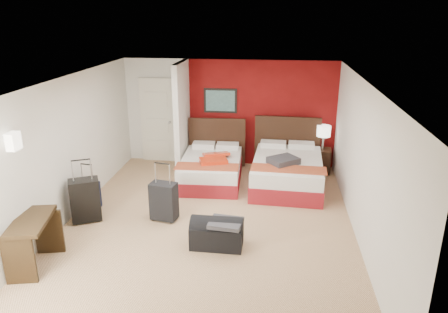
% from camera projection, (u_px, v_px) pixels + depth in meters
% --- Properties ---
extents(ground, '(6.50, 6.50, 0.00)m').
position_uv_depth(ground, '(208.00, 225.00, 7.40)').
color(ground, '#D4AE82').
rests_on(ground, ground).
extents(room_walls, '(5.02, 6.52, 2.50)m').
position_uv_depth(room_walls, '(150.00, 131.00, 8.48)').
color(room_walls, silver).
rests_on(room_walls, ground).
extents(red_accent_panel, '(3.50, 0.04, 2.50)m').
position_uv_depth(red_accent_panel, '(261.00, 114.00, 9.93)').
color(red_accent_panel, maroon).
rests_on(red_accent_panel, ground).
extents(partition_wall, '(0.12, 1.20, 2.50)m').
position_uv_depth(partition_wall, '(182.00, 118.00, 9.55)').
color(partition_wall, silver).
rests_on(partition_wall, ground).
extents(entry_door, '(0.82, 0.06, 2.05)m').
position_uv_depth(entry_door, '(157.00, 120.00, 10.27)').
color(entry_door, silver).
rests_on(entry_door, ground).
extents(bed_left, '(1.33, 1.85, 0.54)m').
position_uv_depth(bed_left, '(211.00, 170.00, 9.17)').
color(bed_left, silver).
rests_on(bed_left, ground).
extents(bed_right, '(1.53, 2.11, 0.62)m').
position_uv_depth(bed_right, '(287.00, 173.00, 8.92)').
color(bed_right, silver).
rests_on(bed_right, ground).
extents(red_suitcase_open, '(0.77, 0.90, 0.10)m').
position_uv_depth(red_suitcase_open, '(215.00, 158.00, 8.96)').
color(red_suitcase_open, red).
rests_on(red_suitcase_open, bed_left).
extents(jacket_bundle, '(0.71, 0.69, 0.13)m').
position_uv_depth(jacket_bundle, '(283.00, 161.00, 8.53)').
color(jacket_bundle, '#38383D').
rests_on(jacket_bundle, bed_right).
extents(nightstand, '(0.43, 0.43, 0.56)m').
position_uv_depth(nightstand, '(321.00, 161.00, 9.73)').
color(nightstand, black).
rests_on(nightstand, ground).
extents(table_lamp, '(0.33, 0.33, 0.55)m').
position_uv_depth(table_lamp, '(323.00, 138.00, 9.55)').
color(table_lamp, white).
rests_on(table_lamp, nightstand).
extents(suitcase_black, '(0.59, 0.51, 0.76)m').
position_uv_depth(suitcase_black, '(85.00, 201.00, 7.42)').
color(suitcase_black, black).
rests_on(suitcase_black, ground).
extents(suitcase_charcoal, '(0.50, 0.36, 0.67)m').
position_uv_depth(suitcase_charcoal, '(164.00, 202.00, 7.47)').
color(suitcase_charcoal, black).
rests_on(suitcase_charcoal, ground).
extents(suitcase_navy, '(0.40, 0.28, 0.51)m').
position_uv_depth(suitcase_navy, '(90.00, 196.00, 7.92)').
color(suitcase_navy, black).
rests_on(suitcase_navy, ground).
extents(duffel_bag, '(0.82, 0.44, 0.41)m').
position_uv_depth(duffel_bag, '(217.00, 234.00, 6.66)').
color(duffel_bag, black).
rests_on(duffel_bag, ground).
extents(jacket_draped, '(0.55, 0.48, 0.07)m').
position_uv_depth(jacket_draped, '(226.00, 223.00, 6.52)').
color(jacket_draped, '#3D3D42').
rests_on(jacket_draped, duffel_bag).
extents(desk, '(0.65, 1.01, 0.77)m').
position_uv_depth(desk, '(35.00, 243.00, 6.06)').
color(desk, black).
rests_on(desk, ground).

